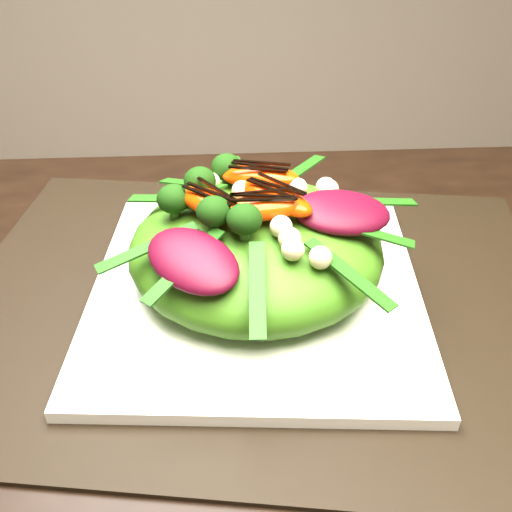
{
  "coord_description": "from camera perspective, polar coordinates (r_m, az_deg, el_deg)",
  "views": [
    {
      "loc": [
        -0.04,
        -0.24,
        1.09
      ],
      "look_at": [
        -0.01,
        0.16,
        0.8
      ],
      "focal_mm": 42.0,
      "sensor_mm": 36.0,
      "label": 1
    }
  ],
  "objects": [
    {
      "name": "dining_table",
      "position": [
        0.43,
        3.3,
        -19.92
      ],
      "size": [
        1.6,
        0.9,
        0.75
      ],
      "primitive_type": "cube",
      "color": "black",
      "rests_on": "floor"
    },
    {
      "name": "placemat",
      "position": [
        0.52,
        -0.0,
        -4.05
      ],
      "size": [
        0.57,
        0.46,
        0.0
      ],
      "primitive_type": "cube",
      "rotation": [
        0.0,
        0.0,
        -0.15
      ],
      "color": "black",
      "rests_on": "dining_table"
    },
    {
      "name": "plate_base",
      "position": [
        0.52,
        -0.0,
        -3.42
      ],
      "size": [
        0.3,
        0.3,
        0.01
      ],
      "primitive_type": "cube",
      "rotation": [
        0.0,
        0.0,
        -0.08
      ],
      "color": "white",
      "rests_on": "placemat"
    },
    {
      "name": "salad_bowl",
      "position": [
        0.51,
        -0.0,
        -2.18
      ],
      "size": [
        0.31,
        0.31,
        0.02
      ],
      "primitive_type": "cylinder",
      "rotation": [
        0.0,
        0.0,
        -0.4
      ],
      "color": "white",
      "rests_on": "plate_base"
    },
    {
      "name": "lettuce_mound",
      "position": [
        0.49,
        0.0,
        0.8
      ],
      "size": [
        0.24,
        0.24,
        0.07
      ],
      "primitive_type": "ellipsoid",
      "rotation": [
        0.0,
        0.0,
        0.19
      ],
      "color": "#407515",
      "rests_on": "salad_bowl"
    },
    {
      "name": "radicchio_leaf",
      "position": [
        0.47,
        8.15,
        4.15
      ],
      "size": [
        0.08,
        0.05,
        0.02
      ],
      "primitive_type": "ellipsoid",
      "rotation": [
        0.0,
        0.0,
        0.04
      ],
      "color": "#430717",
      "rests_on": "lettuce_mound"
    },
    {
      "name": "orange_segment",
      "position": [
        0.49,
        -0.25,
        6.64
      ],
      "size": [
        0.07,
        0.04,
        0.02
      ],
      "primitive_type": "ellipsoid",
      "rotation": [
        0.0,
        0.0,
        -0.17
      ],
      "color": "#FB3304",
      "rests_on": "lettuce_mound"
    },
    {
      "name": "broccoli_floret",
      "position": [
        0.49,
        -8.12,
        6.62
      ],
      "size": [
        0.04,
        0.04,
        0.04
      ],
      "primitive_type": "sphere",
      "rotation": [
        0.0,
        0.0,
        -0.12
      ],
      "color": "black",
      "rests_on": "lettuce_mound"
    },
    {
      "name": "macadamia_nut",
      "position": [
        0.43,
        2.68,
        1.97
      ],
      "size": [
        0.02,
        0.02,
        0.02
      ],
      "primitive_type": "sphere",
      "rotation": [
        0.0,
        0.0,
        -0.14
      ],
      "color": "beige",
      "rests_on": "lettuce_mound"
    },
    {
      "name": "balsamic_drizzle",
      "position": [
        0.48,
        -0.25,
        7.65
      ],
      "size": [
        0.05,
        0.01,
        0.0
      ],
      "primitive_type": "cube",
      "rotation": [
        0.0,
        0.0,
        -0.17
      ],
      "color": "black",
      "rests_on": "orange_segment"
    }
  ]
}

